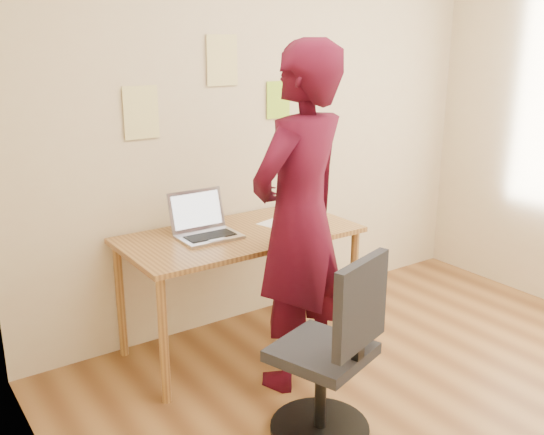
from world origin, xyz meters
TOP-DOWN VIEW (x-y plane):
  - room at (0.00, 0.00)m, footprint 3.58×3.58m
  - desk at (-0.45, 1.38)m, footprint 1.40×0.70m
  - laptop at (-0.64, 1.45)m, footprint 0.35×0.31m
  - paper_sheet at (-0.12, 1.34)m, footprint 0.31×0.37m
  - phone at (-0.15, 1.19)m, footprint 0.07×0.12m
  - wall_note_left at (-0.87, 1.74)m, footprint 0.21×0.00m
  - wall_note_mid at (-0.33, 1.74)m, footprint 0.21×0.00m
  - wall_note_right at (0.08, 1.74)m, footprint 0.18×0.00m
  - office_chair at (-0.57, 0.37)m, footprint 0.52×0.53m
  - person at (-0.37, 0.89)m, footprint 0.77×0.62m

SIDE VIEW (x-z plane):
  - office_chair at x=-0.57m, z-range -0.07..0.87m
  - desk at x=-0.45m, z-range 0.28..1.02m
  - paper_sheet at x=-0.12m, z-range 0.74..0.74m
  - phone at x=-0.15m, z-range 0.74..0.75m
  - laptop at x=-0.64m, z-range 0.67..0.92m
  - person at x=-0.37m, z-range 0.00..1.85m
  - room at x=0.00m, z-range -0.04..2.74m
  - wall_note_left at x=-0.87m, z-range 1.29..1.59m
  - wall_note_right at x=0.08m, z-range 1.34..1.58m
  - wall_note_mid at x=-0.33m, z-range 1.57..1.87m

